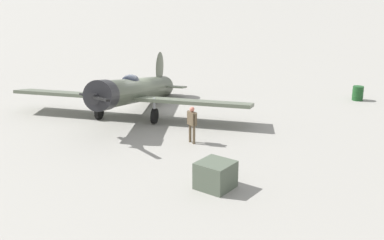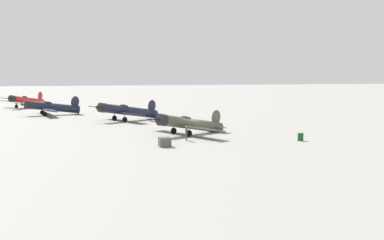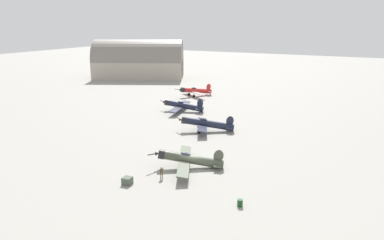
{
  "view_description": "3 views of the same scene",
  "coord_description": "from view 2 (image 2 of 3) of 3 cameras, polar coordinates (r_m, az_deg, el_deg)",
  "views": [
    {
      "loc": [
        18.67,
        -17.26,
        7.22
      ],
      "look_at": [
        5.62,
        -1.9,
        1.1
      ],
      "focal_mm": 43.38,
      "sensor_mm": 36.0,
      "label": 1
    },
    {
      "loc": [
        61.31,
        -13.6,
        8.07
      ],
      "look_at": [
        0.0,
        -0.0,
        1.8
      ],
      "focal_mm": 47.24,
      "sensor_mm": 36.0,
      "label": 2
    },
    {
      "loc": [
        48.13,
        24.9,
        21.67
      ],
      "look_at": [
        -19.76,
        -10.19,
        1.6
      ],
      "focal_mm": 35.89,
      "sensor_mm": 36.0,
      "label": 3
    }
  ],
  "objects": [
    {
      "name": "ground_plane",
      "position": [
        63.31,
        -0.0,
        -1.62
      ],
      "size": [
        400.0,
        400.0,
        0.0
      ],
      "primitive_type": "plane",
      "color": "gray"
    },
    {
      "name": "airplane_mid_apron",
      "position": [
        80.46,
        -7.38,
        1.04
      ],
      "size": [
        10.1,
        11.33,
        3.24
      ],
      "rotation": [
        0.0,
        0.0,
        5.16
      ],
      "color": "#1E2338",
      "rests_on": "ground_plane"
    },
    {
      "name": "fuel_drum",
      "position": [
        58.79,
        12.15,
        -1.88
      ],
      "size": [
        0.69,
        0.69,
        0.88
      ],
      "color": "#19471E",
      "rests_on": "ground_plane"
    },
    {
      "name": "airplane_foreground",
      "position": [
        62.84,
        -0.37,
        -0.43
      ],
      "size": [
        12.58,
        10.01,
        3.13
      ],
      "rotation": [
        0.0,
        0.0,
        5.16
      ],
      "color": "#4C5442",
      "rests_on": "ground_plane"
    },
    {
      "name": "equipment_crate",
      "position": [
        53.17,
        -3.1,
        -2.5
      ],
      "size": [
        1.26,
        1.26,
        0.99
      ],
      "rotation": [
        0.0,
        0.0,
        4.77
      ],
      "color": "#4C5647",
      "rests_on": "ground_plane"
    },
    {
      "name": "airplane_far_line",
      "position": [
        93.17,
        -15.72,
        1.42
      ],
      "size": [
        12.66,
        11.19,
        3.39
      ],
      "rotation": [
        0.0,
        0.0,
        4.92
      ],
      "color": "#1E2338",
      "rests_on": "ground_plane"
    },
    {
      "name": "airplane_outer_stand",
      "position": [
        112.01,
        -18.24,
        2.12
      ],
      "size": [
        9.54,
        10.3,
        3.4
      ],
      "rotation": [
        0.0,
        0.0,
        5.66
      ],
      "color": "red",
      "rests_on": "ground_plane"
    },
    {
      "name": "ground_crew_mechanic",
      "position": [
        57.34,
        -0.64,
        -1.34
      ],
      "size": [
        0.65,
        0.35,
        1.73
      ],
      "rotation": [
        0.0,
        0.0,
        1.31
      ],
      "color": "brown",
      "rests_on": "ground_plane"
    }
  ]
}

